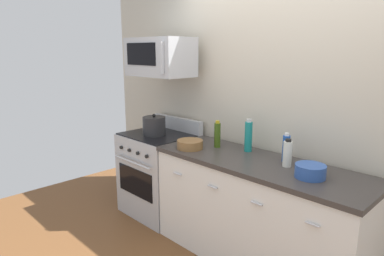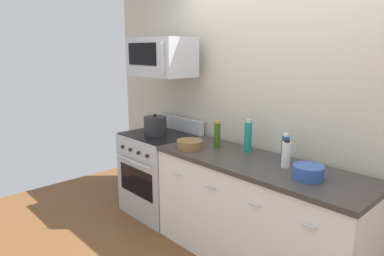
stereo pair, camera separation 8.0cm
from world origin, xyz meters
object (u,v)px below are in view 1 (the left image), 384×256
bottle_vinegar_white (287,153)px  bowl_wooden_salad (190,144)px  range_oven (159,173)px  bottle_sparkling_teal (248,136)px  bottle_olive_oil (217,135)px  microwave (160,57)px  stockpot (154,126)px  bowl_blue_mixing (310,171)px  bottle_soda_blue (286,148)px

bottle_vinegar_white → bowl_wooden_salad: bottle_vinegar_white is taller
range_oven → bottle_sparkling_teal: size_ratio=3.56×
range_oven → bottle_olive_oil: size_ratio=4.18×
microwave → range_oven: bearing=-90.3°
bottle_olive_oil → stockpot: bottle_olive_oil is taller
bowl_wooden_salad → bottle_olive_oil: bearing=56.2°
range_oven → microwave: microwave is taller
stockpot → bowl_wooden_salad: bearing=-7.7°
range_oven → bottle_vinegar_white: (1.55, 0.05, 0.56)m
range_oven → stockpot: 0.56m
microwave → bowl_wooden_salad: bearing=-16.0°
bowl_blue_mixing → range_oven: bearing=178.6°
range_oven → bottle_olive_oil: bottle_olive_oil is taller
microwave → bottle_vinegar_white: microwave is taller
bowl_wooden_salad → range_oven: bearing=167.7°
microwave → bottle_vinegar_white: (1.55, 0.01, -0.72)m
microwave → bottle_olive_oil: (0.79, 0.03, -0.71)m
bowl_wooden_salad → stockpot: stockpot is taller
bottle_sparkling_teal → microwave: bearing=-173.2°
bowl_blue_mixing → stockpot: stockpot is taller
bottle_vinegar_white → bowl_wooden_salad: 0.93m
bottle_vinegar_white → bottle_sparkling_teal: 0.48m
bottle_soda_blue → bowl_wooden_salad: 0.88m
stockpot → bottle_sparkling_teal: bearing=11.9°
range_oven → bottle_vinegar_white: bottle_vinegar_white is taller
microwave → bottle_soda_blue: (1.48, 0.11, -0.72)m
bottle_olive_oil → bowl_blue_mixing: size_ratio=1.16×
range_oven → stockpot: stockpot is taller
range_oven → bowl_wooden_salad: size_ratio=4.38×
bottle_vinegar_white → microwave: bearing=-179.6°
range_oven → bowl_blue_mixing: bearing=-1.4°
bottle_soda_blue → stockpot: (-1.48, -0.21, -0.01)m
bowl_wooden_salad → bottle_soda_blue: bearing=19.7°
stockpot → bottle_soda_blue: bearing=8.1°
bowl_blue_mixing → bottle_olive_oil: bearing=173.1°
bottle_soda_blue → bowl_wooden_salad: bearing=-160.3°
bowl_wooden_salad → bowl_blue_mixing: bearing=4.8°
bottle_vinegar_white → stockpot: bearing=-176.0°
bottle_vinegar_white → stockpot: (-1.55, -0.11, -0.00)m
bottle_vinegar_white → stockpot: size_ratio=0.90×
range_oven → stockpot: bearing=-90.0°
range_oven → stockpot: (0.00, -0.05, 0.55)m
bottle_sparkling_teal → bottle_vinegar_white: bearing=-14.3°
bottle_vinegar_white → bowl_blue_mixing: bearing=-21.9°
microwave → bottle_soda_blue: size_ratio=3.08×
microwave → stockpot: bearing=-90.1°
bowl_blue_mixing → bowl_wooden_salad: (-1.15, -0.10, -0.01)m
bottle_olive_oil → bowl_blue_mixing: 1.01m
range_oven → bottle_sparkling_teal: (1.08, 0.17, 0.59)m
microwave → bottle_sparkling_teal: microwave is taller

